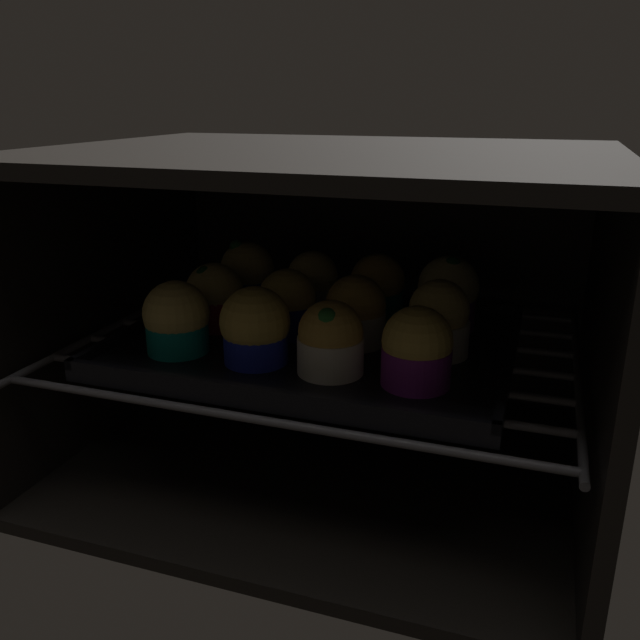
% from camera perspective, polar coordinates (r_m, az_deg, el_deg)
% --- Properties ---
extents(oven_cavity, '(0.59, 0.47, 0.37)m').
position_cam_1_polar(oven_cavity, '(0.78, 1.44, 1.08)').
color(oven_cavity, black).
rests_on(oven_cavity, ground).
extents(oven_rack, '(0.55, 0.42, 0.01)m').
position_cam_1_polar(oven_rack, '(0.75, 0.44, -2.30)').
color(oven_rack, '#4C494C').
rests_on(oven_rack, oven_cavity).
extents(baking_tray, '(0.41, 0.33, 0.02)m').
position_cam_1_polar(baking_tray, '(0.73, 0.00, -1.99)').
color(baking_tray, black).
rests_on(baking_tray, oven_rack).
extents(muffin_row0_col0, '(0.07, 0.07, 0.08)m').
position_cam_1_polar(muffin_row0_col0, '(0.70, -12.22, -0.02)').
color(muffin_row0_col0, '#0C8C84').
rests_on(muffin_row0_col0, baking_tray).
extents(muffin_row0_col1, '(0.07, 0.07, 0.08)m').
position_cam_1_polar(muffin_row0_col1, '(0.66, -5.59, -0.73)').
color(muffin_row0_col1, '#1928B7').
rests_on(muffin_row0_col1, baking_tray).
extents(muffin_row0_col2, '(0.06, 0.06, 0.07)m').
position_cam_1_polar(muffin_row0_col2, '(0.63, 0.91, -1.76)').
color(muffin_row0_col2, silver).
rests_on(muffin_row0_col2, baking_tray).
extents(muffin_row0_col3, '(0.07, 0.07, 0.08)m').
position_cam_1_polar(muffin_row0_col3, '(0.61, 8.32, -2.57)').
color(muffin_row0_col3, '#7A238C').
rests_on(muffin_row0_col3, baking_tray).
extents(muffin_row1_col0, '(0.07, 0.07, 0.08)m').
position_cam_1_polar(muffin_row1_col0, '(0.77, -9.06, 1.89)').
color(muffin_row1_col0, red).
rests_on(muffin_row1_col0, baking_tray).
extents(muffin_row1_col1, '(0.07, 0.07, 0.07)m').
position_cam_1_polar(muffin_row1_col1, '(0.74, -2.81, 1.29)').
color(muffin_row1_col1, '#1928B7').
rests_on(muffin_row1_col1, baking_tray).
extents(muffin_row1_col2, '(0.07, 0.07, 0.08)m').
position_cam_1_polar(muffin_row1_col2, '(0.71, 3.07, 0.63)').
color(muffin_row1_col2, silver).
rests_on(muffin_row1_col2, baking_tray).
extents(muffin_row1_col3, '(0.06, 0.06, 0.08)m').
position_cam_1_polar(muffin_row1_col3, '(0.69, 10.14, -0.03)').
color(muffin_row1_col3, silver).
rests_on(muffin_row1_col3, baking_tray).
extents(muffin_row2_col0, '(0.07, 0.07, 0.09)m').
position_cam_1_polar(muffin_row2_col0, '(0.84, -6.27, 3.77)').
color(muffin_row2_col0, '#1928B7').
rests_on(muffin_row2_col0, baking_tray).
extents(muffin_row2_col1, '(0.06, 0.06, 0.08)m').
position_cam_1_polar(muffin_row2_col1, '(0.81, -0.65, 3.06)').
color(muffin_row2_col1, silver).
rests_on(muffin_row2_col1, baking_tray).
extents(muffin_row2_col2, '(0.06, 0.06, 0.08)m').
position_cam_1_polar(muffin_row2_col2, '(0.79, 4.92, 2.70)').
color(muffin_row2_col2, '#0C8C84').
rests_on(muffin_row2_col2, baking_tray).
extents(muffin_row2_col3, '(0.07, 0.07, 0.09)m').
position_cam_1_polar(muffin_row2_col3, '(0.77, 10.94, 2.22)').
color(muffin_row2_col3, '#7A238C').
rests_on(muffin_row2_col3, baking_tray).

